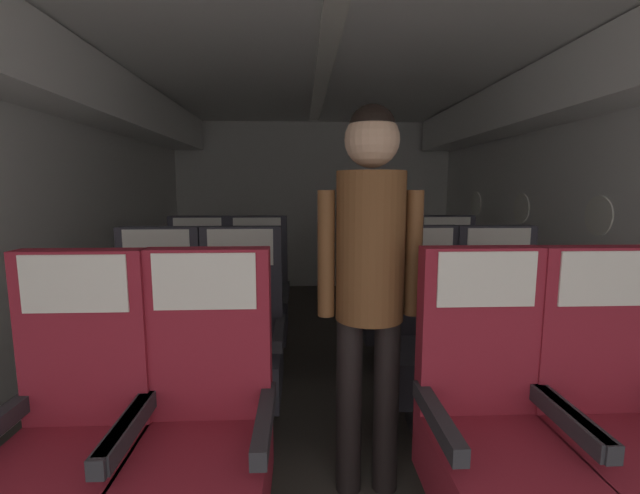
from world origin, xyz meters
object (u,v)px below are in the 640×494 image
(seat_a_right_aisle, at_px, (614,430))
(seat_b_left_aisle, at_px, (240,345))
(seat_c_left_aisle, at_px, (257,302))
(seat_c_right_window, at_px, (389,301))
(seat_c_left_window, at_px, (197,302))
(seat_c_right_aisle, at_px, (448,300))
(flight_attendant, at_px, (370,262))
(seat_b_right_aisle, at_px, (501,342))
(seat_a_right_window, at_px, (491,432))
(seat_b_left_window, at_px, (155,347))
(seat_b_right_window, at_px, (423,342))
(seat_a_left_window, at_px, (71,444))
(seat_a_left_aisle, at_px, (204,437))

(seat_a_right_aisle, bearing_deg, seat_b_left_aisle, 148.78)
(seat_a_right_aisle, height_order, seat_c_left_aisle, same)
(seat_b_left_aisle, height_order, seat_c_right_window, same)
(seat_c_left_window, distance_m, seat_c_right_aisle, 1.89)
(seat_b_left_aisle, relative_size, flight_attendant, 0.67)
(seat_b_left_aisle, xyz_separation_m, seat_b_right_aisle, (1.43, -0.01, 0.00))
(seat_a_right_aisle, xyz_separation_m, seat_a_right_window, (-0.44, 0.01, 0.00))
(seat_a_right_window, relative_size, seat_b_left_window, 1.00)
(seat_b_left_window, relative_size, seat_c_left_aisle, 1.00)
(seat_b_right_window, relative_size, seat_c_left_window, 1.00)
(seat_a_left_window, bearing_deg, seat_b_left_window, 90.84)
(seat_a_left_window, bearing_deg, seat_a_right_aisle, 0.00)
(seat_b_left_aisle, xyz_separation_m, seat_c_right_aisle, (1.44, 0.86, 0.00))
(seat_b_right_window, bearing_deg, seat_c_left_window, 148.86)
(seat_b_left_aisle, relative_size, seat_b_right_window, 1.00)
(seat_c_left_aisle, xyz_separation_m, flight_attendant, (0.61, -1.38, 0.54))
(seat_b_left_aisle, distance_m, seat_c_right_window, 1.32)
(seat_b_left_window, bearing_deg, seat_c_left_aisle, 62.74)
(seat_a_left_window, distance_m, seat_a_left_aisle, 0.43)
(seat_a_left_aisle, height_order, seat_b_left_window, same)
(seat_b_right_aisle, bearing_deg, seat_c_left_aisle, 148.38)
(seat_a_left_aisle, distance_m, flight_attendant, 0.89)
(seat_a_left_window, xyz_separation_m, seat_b_left_window, (-0.01, 0.86, 0.00))
(seat_b_right_window, height_order, flight_attendant, flight_attendant)
(seat_a_right_aisle, bearing_deg, seat_c_right_aisle, 89.52)
(seat_a_left_window, xyz_separation_m, seat_b_right_aisle, (1.87, 0.86, 0.00))
(seat_a_right_aisle, bearing_deg, seat_c_right_window, 104.06)
(seat_a_right_aisle, height_order, flight_attendant, flight_attendant)
(seat_a_left_aisle, distance_m, seat_b_right_window, 1.32)
(seat_a_right_window, relative_size, seat_b_left_aisle, 1.00)
(seat_b_left_window, xyz_separation_m, seat_c_left_window, (0.01, 0.89, 0.00))
(seat_a_left_window, height_order, seat_b_right_window, same)
(seat_a_right_aisle, xyz_separation_m, seat_b_left_window, (-1.88, 0.86, 0.00))
(seat_a_left_window, bearing_deg, flight_attendant, 18.85)
(seat_c_right_aisle, bearing_deg, seat_c_right_window, 179.22)
(seat_b_left_aisle, relative_size, seat_c_left_aisle, 1.00)
(seat_a_left_aisle, xyz_separation_m, seat_b_left_window, (-0.45, 0.85, 0.00))
(seat_c_left_aisle, bearing_deg, seat_c_left_window, 178.89)
(seat_a_right_window, bearing_deg, seat_b_right_window, 89.29)
(seat_a_left_aisle, xyz_separation_m, flight_attendant, (0.62, 0.34, 0.54))
(seat_a_right_window, relative_size, seat_b_right_window, 1.00)
(seat_a_left_window, xyz_separation_m, seat_a_right_aisle, (1.87, 0.00, 0.00))
(seat_c_left_aisle, bearing_deg, seat_c_right_window, -0.24)
(seat_b_left_window, height_order, flight_attendant, flight_attendant)
(seat_b_left_aisle, bearing_deg, seat_a_left_window, -116.85)
(seat_b_left_aisle, xyz_separation_m, seat_c_left_window, (-0.44, 0.88, 0.00))
(seat_a_left_window, bearing_deg, seat_b_right_aisle, 24.64)
(seat_a_left_aisle, relative_size, seat_a_right_window, 1.00)
(seat_a_left_aisle, distance_m, seat_b_left_window, 0.96)
(seat_a_left_aisle, height_order, seat_c_left_window, same)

